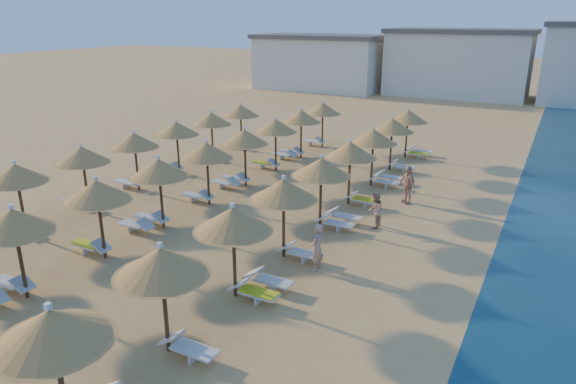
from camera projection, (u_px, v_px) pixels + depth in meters
The scene contains 9 objects.
ground at pixel (208, 247), 20.18m from camera, with size 220.00×220.00×0.00m, color tan.
hotel_blocks at pixel (468, 63), 56.39m from camera, with size 47.63×10.80×8.10m.
parasol_row_east at pixel (283, 191), 18.53m from camera, with size 2.53×35.17×3.20m.
parasol_row_west at pixel (159, 169), 21.15m from camera, with size 2.53×35.17×3.20m.
parasol_row_inland at pixel (110, 148), 24.52m from camera, with size 2.53×25.38×3.20m.
loungers at pixel (193, 224), 21.45m from camera, with size 13.46×34.10×0.66m.
beachgoer_c at pixel (408, 185), 24.64m from camera, with size 1.09×0.45×1.86m, color tan.
beachgoer_b at pixel (375, 210), 21.78m from camera, with size 0.76×0.59×1.56m, color tan.
beachgoer_a at pixel (317, 247), 18.09m from camera, with size 0.64×0.42×1.75m, color tan.
Camera 1 is at (11.45, -14.73, 8.60)m, focal length 32.00 mm.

